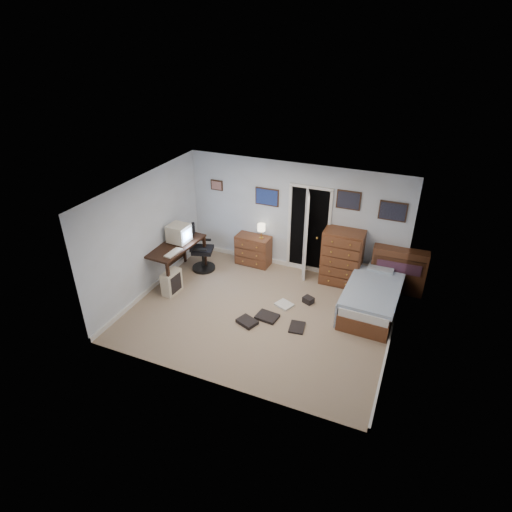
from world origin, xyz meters
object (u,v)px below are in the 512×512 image
Objects in this scene: tall_dresser at (342,258)px; computer_desk at (172,252)px; bed at (372,297)px; office_chair at (200,253)px; low_dresser at (253,250)px.

computer_desk is at bearing -161.76° from tall_dresser.
computer_desk is 4.33m from bed.
computer_desk is at bearing -142.67° from office_chair.
computer_desk reaches higher than bed.
office_chair is at bearing -142.89° from low_dresser.
office_chair is 1.36× the size of low_dresser.
computer_desk reaches higher than low_dresser.
tall_dresser reaches higher than low_dresser.
low_dresser is at bearing 166.71° from bed.
bed is at bearing -12.88° from low_dresser.
office_chair is 3.19m from tall_dresser.
low_dresser is at bearing 17.23° from office_chair.
computer_desk is at bearing -171.88° from bed.
computer_desk is 1.20× the size of tall_dresser.
office_chair reaches higher than bed.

